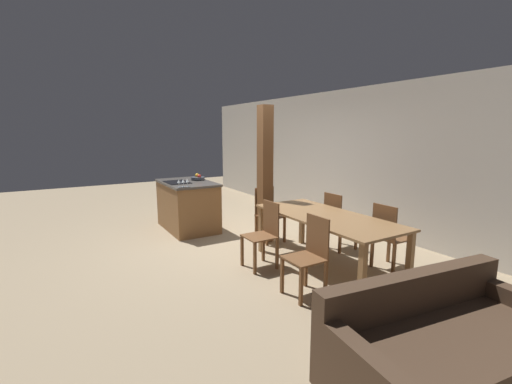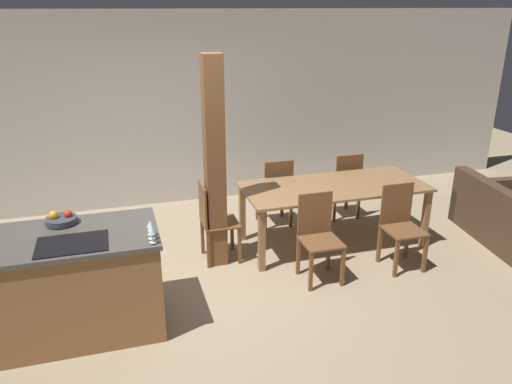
{
  "view_description": "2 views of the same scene",
  "coord_description": "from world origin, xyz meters",
  "px_view_note": "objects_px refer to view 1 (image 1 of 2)",
  "views": [
    {
      "loc": [
        5.08,
        -2.49,
        1.87
      ],
      "look_at": [
        0.6,
        0.2,
        0.95
      ],
      "focal_mm": 24.0,
      "sensor_mm": 36.0,
      "label": 1
    },
    {
      "loc": [
        -0.76,
        -4.38,
        2.74
      ],
      "look_at": [
        0.6,
        0.2,
        0.95
      ],
      "focal_mm": 35.0,
      "sensor_mm": 36.0,
      "label": 2
    }
  ],
  "objects_px": {
    "kitchen_island": "(188,205)",
    "wine_glass_middle": "(183,181)",
    "dining_chair_far_left": "(337,220)",
    "couch": "(446,351)",
    "dining_table": "(326,221)",
    "timber_post": "(265,175)",
    "wine_glass_near": "(179,182)",
    "wine_glass_far": "(187,181)",
    "dining_chair_head_end": "(268,213)",
    "fruit_bowl": "(198,178)",
    "dining_chair_near_right": "(309,254)",
    "dining_chair_far_right": "(389,236)",
    "dining_chair_near_left": "(264,233)"
  },
  "relations": [
    {
      "from": "wine_glass_far",
      "to": "dining_chair_far_left",
      "type": "distance_m",
      "value": 2.6
    },
    {
      "from": "wine_glass_middle",
      "to": "timber_post",
      "type": "distance_m",
      "value": 1.41
    },
    {
      "from": "wine_glass_far",
      "to": "dining_chair_head_end",
      "type": "xyz_separation_m",
      "value": [
        0.77,
        1.16,
        -0.55
      ]
    },
    {
      "from": "dining_chair_near_left",
      "to": "dining_chair_far_right",
      "type": "relative_size",
      "value": 1.0
    },
    {
      "from": "wine_glass_near",
      "to": "dining_chair_far_left",
      "type": "distance_m",
      "value": 2.71
    },
    {
      "from": "kitchen_island",
      "to": "wine_glass_far",
      "type": "relative_size",
      "value": 10.48
    },
    {
      "from": "kitchen_island",
      "to": "dining_chair_near_left",
      "type": "height_order",
      "value": "kitchen_island"
    },
    {
      "from": "wine_glass_middle",
      "to": "dining_table",
      "type": "height_order",
      "value": "wine_glass_middle"
    },
    {
      "from": "dining_chair_far_left",
      "to": "dining_chair_head_end",
      "type": "distance_m",
      "value": 1.19
    },
    {
      "from": "kitchen_island",
      "to": "couch",
      "type": "distance_m",
      "value": 5.0
    },
    {
      "from": "wine_glass_near",
      "to": "timber_post",
      "type": "bearing_deg",
      "value": 57.7
    },
    {
      "from": "dining_table",
      "to": "dining_chair_far_left",
      "type": "height_order",
      "value": "dining_chair_far_left"
    },
    {
      "from": "wine_glass_middle",
      "to": "dining_chair_near_right",
      "type": "relative_size",
      "value": 0.14
    },
    {
      "from": "kitchen_island",
      "to": "couch",
      "type": "xyz_separation_m",
      "value": [
        4.99,
        0.21,
        -0.21
      ]
    },
    {
      "from": "dining_chair_head_end",
      "to": "couch",
      "type": "relative_size",
      "value": 0.47
    },
    {
      "from": "dining_chair_far_right",
      "to": "wine_glass_near",
      "type": "bearing_deg",
      "value": 36.48
    },
    {
      "from": "fruit_bowl",
      "to": "wine_glass_middle",
      "type": "height_order",
      "value": "wine_glass_middle"
    },
    {
      "from": "fruit_bowl",
      "to": "dining_chair_near_right",
      "type": "bearing_deg",
      "value": -0.19
    },
    {
      "from": "kitchen_island",
      "to": "dining_chair_far_left",
      "type": "bearing_deg",
      "value": 34.84
    },
    {
      "from": "fruit_bowl",
      "to": "wine_glass_far",
      "type": "distance_m",
      "value": 0.88
    },
    {
      "from": "wine_glass_middle",
      "to": "dining_chair_far_right",
      "type": "xyz_separation_m",
      "value": [
        2.71,
        1.93,
        -0.55
      ]
    },
    {
      "from": "wine_glass_far",
      "to": "dining_chair_near_right",
      "type": "relative_size",
      "value": 0.14
    },
    {
      "from": "wine_glass_far",
      "to": "timber_post",
      "type": "distance_m",
      "value": 1.34
    },
    {
      "from": "dining_table",
      "to": "timber_post",
      "type": "relative_size",
      "value": 0.94
    },
    {
      "from": "dining_chair_far_left",
      "to": "dining_chair_far_right",
      "type": "height_order",
      "value": "same"
    },
    {
      "from": "dining_chair_near_left",
      "to": "dining_chair_near_right",
      "type": "height_order",
      "value": "same"
    },
    {
      "from": "fruit_bowl",
      "to": "dining_chair_near_right",
      "type": "height_order",
      "value": "fruit_bowl"
    },
    {
      "from": "wine_glass_middle",
      "to": "dining_table",
      "type": "xyz_separation_m",
      "value": [
        2.22,
        1.24,
        -0.37
      ]
    },
    {
      "from": "wine_glass_far",
      "to": "dining_chair_near_right",
      "type": "distance_m",
      "value": 2.81
    },
    {
      "from": "wine_glass_middle",
      "to": "dining_table",
      "type": "distance_m",
      "value": 2.57
    },
    {
      "from": "dining_chair_far_left",
      "to": "wine_glass_middle",
      "type": "bearing_deg",
      "value": 48.03
    },
    {
      "from": "wine_glass_middle",
      "to": "dining_chair_far_left",
      "type": "bearing_deg",
      "value": 48.03
    },
    {
      "from": "dining_chair_far_left",
      "to": "couch",
      "type": "bearing_deg",
      "value": 151.32
    },
    {
      "from": "kitchen_island",
      "to": "dining_chair_head_end",
      "type": "height_order",
      "value": "kitchen_island"
    },
    {
      "from": "wine_glass_near",
      "to": "couch",
      "type": "height_order",
      "value": "wine_glass_near"
    },
    {
      "from": "wine_glass_near",
      "to": "wine_glass_far",
      "type": "xyz_separation_m",
      "value": [
        0.0,
        0.15,
        0.0
      ]
    },
    {
      "from": "wine_glass_far",
      "to": "couch",
      "type": "bearing_deg",
      "value": 5.49
    },
    {
      "from": "kitchen_island",
      "to": "wine_glass_middle",
      "type": "relative_size",
      "value": 10.48
    },
    {
      "from": "dining_chair_near_left",
      "to": "dining_chair_head_end",
      "type": "distance_m",
      "value": 1.19
    },
    {
      "from": "wine_glass_near",
      "to": "fruit_bowl",
      "type": "bearing_deg",
      "value": 139.5
    },
    {
      "from": "dining_table",
      "to": "fruit_bowl",
      "type": "bearing_deg",
      "value": -167.01
    },
    {
      "from": "fruit_bowl",
      "to": "dining_chair_far_left",
      "type": "height_order",
      "value": "fruit_bowl"
    },
    {
      "from": "wine_glass_middle",
      "to": "wine_glass_far",
      "type": "distance_m",
      "value": 0.08
    },
    {
      "from": "dining_table",
      "to": "couch",
      "type": "distance_m",
      "value": 2.3
    },
    {
      "from": "wine_glass_far",
      "to": "dining_chair_head_end",
      "type": "bearing_deg",
      "value": 56.59
    },
    {
      "from": "wine_glass_far",
      "to": "couch",
      "type": "height_order",
      "value": "wine_glass_far"
    },
    {
      "from": "fruit_bowl",
      "to": "couch",
      "type": "xyz_separation_m",
      "value": [
        5.1,
        -0.06,
        -0.71
      ]
    },
    {
      "from": "fruit_bowl",
      "to": "dining_chair_head_end",
      "type": "xyz_separation_m",
      "value": [
        1.5,
        0.68,
        -0.49
      ]
    },
    {
      "from": "fruit_bowl",
      "to": "dining_table",
      "type": "distance_m",
      "value": 3.05
    },
    {
      "from": "kitchen_island",
      "to": "wine_glass_middle",
      "type": "distance_m",
      "value": 0.89
    }
  ]
}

